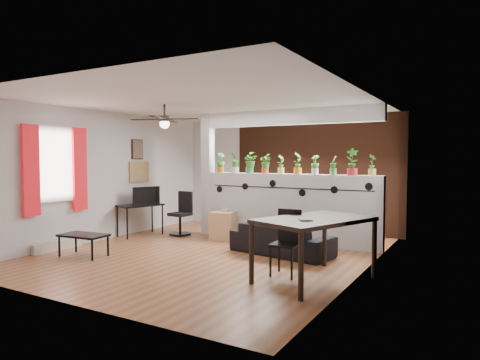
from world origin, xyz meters
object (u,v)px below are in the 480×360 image
Objects in this scene: potted_plant_5 at (298,162)px; potted_plant_8 at (352,161)px; potted_plant_0 at (221,162)px; potted_plant_1 at (235,162)px; potted_plant_2 at (250,162)px; computer_desk at (140,207)px; cube_shelf at (223,226)px; office_chair at (182,216)px; ceiling_fan at (165,121)px; potted_plant_9 at (372,164)px; dining_table at (315,225)px; potted_plant_6 at (315,164)px; coffee_table at (83,237)px; folding_chair at (288,236)px; potted_plant_3 at (265,163)px; cup at (225,210)px; potted_plant_7 at (333,164)px; sofa at (281,240)px; potted_plant_4 at (281,164)px.

potted_plant_8 is at bearing -0.00° from potted_plant_5.
potted_plant_8 reaches higher than potted_plant_0.
potted_plant_1 is 0.99× the size of potted_plant_2.
computer_desk is (-3.23, -0.89, -0.97)m from potted_plant_5.
cube_shelf is 0.61× the size of office_chair.
potted_plant_2 is at bearing 68.14° from ceiling_fan.
potted_plant_9 is 0.41× the size of office_chair.
dining_table is at bearing -62.62° from potted_plant_5.
cube_shelf is at bearing 17.41° from computer_desk.
potted_plant_6 is at bearing 109.85° from dining_table.
potted_plant_5 reaches higher than potted_plant_0.
dining_table reaches higher than coffee_table.
folding_chair is at bearing 163.71° from dining_table.
potted_plant_3 reaches higher than office_chair.
office_chair reaches higher than cup.
dining_table is 0.52m from folding_chair.
potted_plant_1 is 1.08× the size of potted_plant_3.
cup is (-2.14, -0.34, -0.94)m from potted_plant_7.
potted_plant_3 is 1.76m from potted_plant_8.
potted_plant_7 is at bearing 39.25° from coffee_table.
potted_plant_1 is 0.42× the size of computer_desk.
computer_desk is (-1.82, -0.89, -0.97)m from potted_plant_1.
sofa is at bearing -12.44° from office_chair.
potted_plant_9 is (2.11, 0.00, -0.01)m from potted_plant_3.
ceiling_fan is 3.73m from potted_plant_9.
potted_plant_2 is 0.88× the size of potted_plant_8.
potted_plant_1 is at bearing 180.00° from potted_plant_5.
potted_plant_2 is 3.25m from dining_table.
coffee_table is at bearing -134.22° from potted_plant_5.
cube_shelf is (-1.59, 0.64, 0.03)m from sofa.
potted_plant_8 is 3.76m from office_chair.
potted_plant_5 is (1.05, 0.00, -0.00)m from potted_plant_2.
potted_plant_5 is at bearing 180.00° from potted_plant_9.
potted_plant_2 reaches higher than potted_plant_5.
potted_plant_4 is at bearing 0.00° from potted_plant_3.
potted_plant_8 is at bearing -0.00° from potted_plant_3.
ceiling_fan reaches higher than dining_table.
potted_plant_1 reaches higher than potted_plant_4.
cup is 0.13× the size of coffee_table.
folding_chair is (3.19, -1.69, 0.14)m from office_chair.
potted_plant_1 reaches higher than potted_plant_6.
cup is at bearing -173.17° from potted_plant_9.
potted_plant_7 is 2.55m from cube_shelf.
computer_desk is at bearing -148.92° from potted_plant_0.
potted_plant_8 reaches higher than computer_desk.
cup is at bearing -12.84° from sofa.
potted_plant_9 is at bearing -132.94° from sofa.
potted_plant_1 is (0.37, 1.80, -0.74)m from ceiling_fan.
potted_plant_1 reaches higher than potted_plant_0.
potted_plant_2 is at bearing 180.00° from potted_plant_8.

